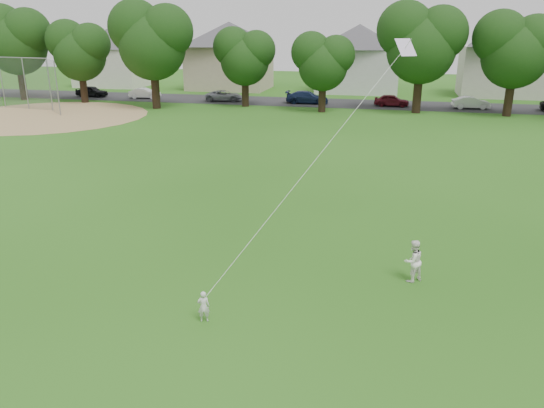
% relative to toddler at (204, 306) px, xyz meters
% --- Properties ---
extents(ground, '(160.00, 160.00, 0.00)m').
position_rel_toddler_xyz_m(ground, '(0.36, 1.70, -0.46)').
color(ground, '#235513').
rests_on(ground, ground).
extents(street, '(90.00, 7.00, 0.01)m').
position_rel_toddler_xyz_m(street, '(0.36, 43.70, -0.46)').
color(street, '#2D2D30').
rests_on(street, ground).
extents(dirt_infield, '(18.00, 18.00, 0.02)m').
position_rel_toddler_xyz_m(dirt_infield, '(-25.64, 29.70, -0.45)').
color(dirt_infield, '#9E7F51').
rests_on(dirt_infield, ground).
extents(toddler, '(0.39, 0.31, 0.92)m').
position_rel_toddler_xyz_m(toddler, '(0.00, 0.00, 0.00)').
color(toddler, silver).
rests_on(toddler, ground).
extents(older_boy, '(0.86, 0.84, 1.40)m').
position_rel_toddler_xyz_m(older_boy, '(5.68, 3.79, 0.24)').
color(older_boy, white).
rests_on(older_boy, ground).
extents(kite, '(3.01, 4.69, 11.71)m').
position_rel_toddler_xyz_m(kite, '(2.50, 4.23, 3.39)').
color(kite, white).
rests_on(kite, ground).
extents(baseball_backstop, '(10.95, 3.10, 4.82)m').
position_rel_toddler_xyz_m(baseball_backstop, '(-29.86, 32.56, 1.95)').
color(baseball_backstop, gray).
rests_on(baseball_backstop, ground).
extents(tree_row, '(79.91, 8.97, 11.71)m').
position_rel_toddler_xyz_m(tree_row, '(1.88, 37.87, 6.00)').
color(tree_row, black).
rests_on(tree_row, ground).
extents(parked_cars, '(70.16, 2.36, 1.27)m').
position_rel_toddler_xyz_m(parked_cars, '(3.67, 42.70, 0.13)').
color(parked_cars, black).
rests_on(parked_cars, ground).
extents(house_row, '(76.62, 13.81, 10.20)m').
position_rel_toddler_xyz_m(house_row, '(0.88, 53.70, 4.53)').
color(house_row, white).
rests_on(house_row, ground).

